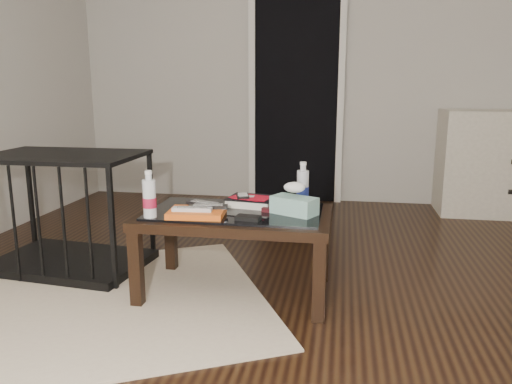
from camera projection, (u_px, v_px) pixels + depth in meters
ground at (325, 312)px, 2.49m from camera, size 5.00×5.00×0.00m
doorway at (296, 94)px, 4.72m from camera, size 0.90×0.08×2.07m
coffee_table at (236, 222)px, 2.65m from camera, size 1.00×0.60×0.46m
rug at (65, 307)px, 2.53m from camera, size 2.46×2.25×0.01m
dresser at (512, 163)px, 4.29m from camera, size 1.20×0.53×0.90m
pet_crate at (69, 232)px, 3.06m from camera, size 0.96×0.69×0.71m
magazines at (197, 213)px, 2.54m from camera, size 0.30×0.23×0.03m
remote_silver at (192, 209)px, 2.51m from camera, size 0.20×0.07×0.02m
remote_black_front at (208, 206)px, 2.56m from camera, size 0.21×0.08×0.02m
remote_black_back at (204, 204)px, 2.62m from camera, size 0.21×0.11×0.02m
textbook at (252, 201)px, 2.75m from camera, size 0.28×0.23×0.05m
dvd_mailers at (250, 197)px, 2.74m from camera, size 0.23×0.20×0.01m
ipod at (243, 196)px, 2.72m from camera, size 0.09×0.12×0.02m
flip_phone at (271, 210)px, 2.61m from camera, size 0.10×0.06×0.02m
wallet at (248, 218)px, 2.46m from camera, size 0.13×0.09×0.02m
water_bottle_left at (149, 194)px, 2.48m from camera, size 0.07×0.07×0.24m
water_bottle_right at (303, 183)px, 2.75m from camera, size 0.07×0.07×0.24m
tissue_box at (294, 205)px, 2.56m from camera, size 0.26×0.21×0.09m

